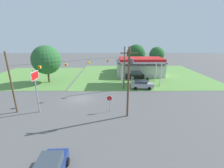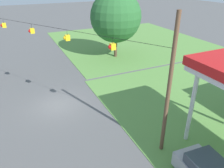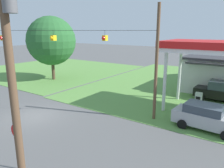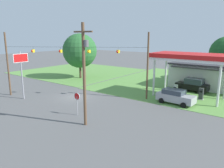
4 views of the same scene
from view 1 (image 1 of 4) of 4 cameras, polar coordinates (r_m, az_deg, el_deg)
name	(u,v)px [view 1 (image 1 of 4)]	position (r m, az deg, el deg)	size (l,w,h in m)	color
ground_plane	(80,99)	(27.67, -12.04, -5.43)	(160.00, 160.00, 0.00)	#565656
grass_verge_station_corner	(141,75)	(44.82, 10.96, 3.54)	(36.00, 28.00, 0.04)	#5B8E42
grass_verge_opposite_corner	(34,76)	(47.46, -27.52, 2.63)	(24.00, 24.00, 0.04)	#5B8E42
gas_station_canopy	(141,60)	(35.15, 10.94, 8.86)	(9.81, 5.36, 6.05)	silver
gas_station_store	(140,68)	(44.27, 10.44, 6.06)	(13.11, 8.56, 4.03)	silver
fuel_pump_near	(132,80)	(35.85, 7.73, 1.41)	(0.71, 0.56, 1.59)	gray
fuel_pump_far	(147,80)	(36.53, 13.23, 1.40)	(0.71, 0.56, 1.59)	gray
car_at_pumps_front	(142,84)	(32.47, 11.23, -0.12)	(4.74, 2.33, 1.83)	#9E9EA3
car_at_pumps_rear	(135,75)	(39.60, 8.77, 3.32)	(4.78, 2.19, 2.05)	black
stop_sign_roadside	(109,100)	(21.89, -0.98, -6.17)	(0.80, 0.08, 2.50)	#99999E
stop_sign_overhead	(36,83)	(23.40, -27.10, 0.49)	(0.22, 2.05, 6.39)	gray
utility_pole_main	(129,79)	(19.57, 6.42, 1.72)	(2.20, 0.44, 9.50)	brown
signal_span_gantry	(78,72)	(26.20, -12.71, 4.30)	(16.83, 10.24, 8.82)	brown
tree_behind_station	(136,54)	(51.24, 9.07, 11.24)	(6.15, 6.15, 8.27)	#4C3828
tree_west_verge	(46,60)	(38.60, -23.70, 8.40)	(6.70, 6.70, 8.81)	#4C3828
tree_far_back	(157,54)	(47.51, 16.73, 10.77)	(4.42, 4.42, 7.86)	#4C3828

